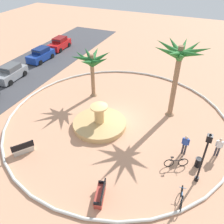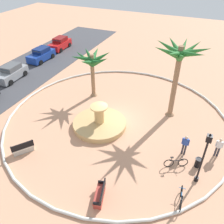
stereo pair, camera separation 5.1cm
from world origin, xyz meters
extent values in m
plane|color=tan|center=(0.00, 0.00, 0.00)|extent=(80.00, 80.00, 0.00)
torus|color=silver|center=(0.00, 0.00, 0.10)|extent=(19.29, 19.29, 0.20)
cylinder|color=tan|center=(-1.44, 1.02, 0.23)|extent=(4.51, 4.51, 0.45)
cylinder|color=#19567F|center=(-1.44, 1.02, 0.19)|extent=(3.97, 3.97, 0.34)
cylinder|color=tan|center=(-1.44, 1.02, 1.18)|extent=(0.81, 0.81, 1.46)
cylinder|color=#E0B370|center=(-1.44, 1.02, 1.97)|extent=(1.44, 1.44, 0.12)
cylinder|color=#8E6B4C|center=(2.83, 3.77, 2.19)|extent=(0.38, 0.38, 4.38)
cone|color=#8E6B4C|center=(2.83, 3.77, 0.25)|extent=(0.72, 0.72, 0.50)
cone|color=#1E6028|center=(3.77, 3.90, 4.13)|extent=(2.10, 0.83, 1.05)
cone|color=#1E6028|center=(3.46, 4.47, 4.11)|extent=(1.79, 1.89, 1.09)
cone|color=#1E6028|center=(2.88, 4.63, 3.91)|extent=(0.69, 2.03, 1.43)
cone|color=#1E6028|center=(2.25, 4.53, 4.13)|extent=(1.68, 1.97, 1.05)
cone|color=#1E6028|center=(1.93, 3.83, 3.98)|extent=(2.06, 0.68, 1.32)
cone|color=#1E6028|center=(2.29, 3.04, 3.99)|extent=(1.66, 1.97, 1.29)
cone|color=#1E6028|center=(2.72, 2.91, 3.91)|extent=(0.81, 2.05, 1.43)
cone|color=#1E6028|center=(3.48, 3.13, 4.01)|extent=(1.84, 1.83, 1.25)
cylinder|color=#8E6B4C|center=(2.58, -4.11, 3.21)|extent=(0.43, 0.43, 6.41)
cone|color=#8E6B4C|center=(2.58, -4.11, 0.25)|extent=(0.83, 0.83, 0.50)
cone|color=#28702D|center=(3.62, -4.15, 5.99)|extent=(2.32, 0.66, 1.36)
cone|color=#28702D|center=(3.44, -3.46, 6.08)|extent=(2.19, 1.85, 1.19)
cone|color=#28702D|center=(2.89, -3.08, 6.07)|extent=(1.20, 2.38, 1.21)
cone|color=#28702D|center=(2.07, -3.19, 5.99)|extent=(1.60, 2.29, 1.36)
cone|color=#28702D|center=(1.54, -3.82, 6.09)|extent=(2.39, 1.16, 1.18)
cone|color=#28702D|center=(1.59, -4.36, 5.93)|extent=(2.34, 1.10, 1.48)
cone|color=#28702D|center=(1.98, -5.02, 6.10)|extent=(1.75, 2.25, 1.15)
cone|color=#28702D|center=(2.76, -5.18, 6.10)|extent=(0.94, 2.38, 1.15)
cone|color=#28702D|center=(3.42, -4.72, 5.97)|extent=(2.19, 1.79, 1.40)
cube|color=beige|center=(-6.49, 4.85, 0.45)|extent=(1.58, 1.36, 0.12)
cube|color=black|center=(-6.61, 4.68, 0.75)|extent=(1.33, 1.02, 0.50)
cube|color=#B6ADA0|center=(-6.49, 4.85, 0.20)|extent=(1.45, 1.25, 0.39)
cube|color=black|center=(-7.09, 5.30, 0.59)|extent=(0.33, 0.41, 0.24)
cube|color=black|center=(-5.89, 4.40, 0.59)|extent=(0.33, 0.41, 0.24)
cube|color=#B73D33|center=(-7.80, -2.08, 0.45)|extent=(1.67, 0.90, 0.12)
cube|color=black|center=(-7.74, -2.29, 0.75)|extent=(1.57, 0.49, 0.50)
cube|color=#9C342B|center=(-7.80, -2.08, 0.20)|extent=(1.54, 0.82, 0.39)
cube|color=black|center=(-8.52, -2.28, 0.59)|extent=(0.19, 0.46, 0.24)
cube|color=black|center=(-7.07, -1.89, 0.59)|extent=(0.19, 0.46, 0.24)
cylinder|color=black|center=(-4.04, -7.28, 1.73)|extent=(0.12, 0.12, 3.45)
cylinder|color=black|center=(-4.04, -7.28, 0.15)|extent=(0.28, 0.28, 0.30)
cube|color=black|center=(-4.04, -7.28, 3.67)|extent=(0.32, 0.32, 0.44)
sphere|color=#F2EDCC|center=(-4.04, -7.28, 3.67)|extent=(0.22, 0.22, 0.22)
cone|color=black|center=(-4.04, -7.28, 3.95)|extent=(0.20, 0.20, 0.18)
cylinder|color=black|center=(-2.76, -7.18, 0.35)|extent=(0.40, 0.40, 0.70)
torus|color=#4C4C51|center=(-2.76, -7.18, 0.70)|extent=(0.46, 0.46, 0.06)
torus|color=black|center=(-5.56, -6.56, 0.36)|extent=(0.72, 0.14, 0.72)
torus|color=black|center=(-6.55, -6.67, 0.36)|extent=(0.72, 0.14, 0.72)
cylinder|color=#1E66B2|center=(-6.06, -6.61, 0.59)|extent=(0.95, 0.16, 0.05)
cylinder|color=#1E66B2|center=(-6.40, -6.65, 0.74)|extent=(0.04, 0.04, 0.30)
cube|color=black|center=(-6.40, -6.65, 0.91)|extent=(0.21, 0.12, 0.06)
cylinder|color=#1E66B2|center=(-5.61, -6.56, 0.73)|extent=(0.08, 0.44, 0.03)
torus|color=black|center=(-3.17, -6.23, 0.36)|extent=(0.38, 0.67, 0.72)
torus|color=black|center=(-3.63, -5.35, 0.36)|extent=(0.38, 0.67, 0.72)
cylinder|color=black|center=(-3.40, -5.79, 0.59)|extent=(0.48, 0.87, 0.05)
cylinder|color=black|center=(-3.56, -5.48, 0.74)|extent=(0.04, 0.04, 0.30)
cube|color=black|center=(-3.56, -5.48, 0.91)|extent=(0.18, 0.22, 0.06)
cylinder|color=black|center=(-3.19, -6.19, 0.73)|extent=(0.40, 0.23, 0.03)
cylinder|color=#33333D|center=(-1.94, -6.16, 0.46)|extent=(0.14, 0.14, 0.91)
cylinder|color=#33333D|center=(-1.92, -5.98, 0.46)|extent=(0.14, 0.14, 0.91)
cube|color=#2D4CA5|center=(-1.93, -6.07, 1.19)|extent=(0.22, 0.35, 0.56)
sphere|color=beige|center=(-1.93, -6.07, 1.59)|extent=(0.22, 0.22, 0.22)
cylinder|color=#2D4CA5|center=(-1.94, -6.29, 1.19)|extent=(0.09, 0.09, 0.53)
cylinder|color=#2D4CA5|center=(-1.91, -5.85, 1.19)|extent=(0.09, 0.09, 0.53)
cylinder|color=#33333D|center=(-1.18, -8.40, 0.43)|extent=(0.14, 0.14, 0.86)
cylinder|color=#33333D|center=(-1.18, -8.22, 0.43)|extent=(0.14, 0.14, 0.86)
cube|color=white|center=(-1.18, -8.31, 1.14)|extent=(0.21, 0.35, 0.56)
sphere|color=beige|center=(-1.18, -8.31, 1.54)|extent=(0.22, 0.22, 0.22)
cylinder|color=white|center=(-1.17, -8.53, 1.14)|extent=(0.09, 0.09, 0.53)
cylinder|color=white|center=(-1.19, -8.09, 1.14)|extent=(0.09, 0.09, 0.53)
cube|color=gray|center=(2.29, 14.02, 0.64)|extent=(4.08, 1.90, 0.90)
cube|color=#545558|center=(2.49, 14.03, 1.36)|extent=(2.07, 1.55, 0.60)
cube|color=#333D47|center=(1.59, 13.98, 1.28)|extent=(0.36, 1.37, 0.51)
cylinder|color=black|center=(1.10, 13.11, 0.32)|extent=(0.65, 0.25, 0.64)
cylinder|color=black|center=(3.57, 13.24, 0.32)|extent=(0.65, 0.25, 0.64)
cylinder|color=black|center=(3.49, 14.93, 0.32)|extent=(0.65, 0.25, 0.64)
cube|color=navy|center=(8.11, 14.30, 0.64)|extent=(4.05, 1.82, 0.90)
cube|color=navy|center=(8.31, 14.29, 1.36)|extent=(2.04, 1.51, 0.60)
cube|color=#333D47|center=(7.41, 14.32, 1.28)|extent=(0.33, 1.37, 0.51)
cylinder|color=black|center=(6.85, 13.49, 0.32)|extent=(0.65, 0.24, 0.64)
cylinder|color=black|center=(6.90, 15.19, 0.32)|extent=(0.65, 0.24, 0.64)
cylinder|color=black|center=(9.33, 13.41, 0.32)|extent=(0.65, 0.24, 0.64)
cylinder|color=black|center=(9.38, 15.11, 0.32)|extent=(0.65, 0.24, 0.64)
cube|color=red|center=(12.75, 14.45, 0.64)|extent=(4.07, 1.87, 0.90)
cube|color=maroon|center=(12.95, 14.46, 1.36)|extent=(2.06, 1.53, 0.60)
cube|color=#333D47|center=(12.05, 14.42, 1.28)|extent=(0.35, 1.37, 0.51)
cylinder|color=black|center=(11.55, 13.55, 0.32)|extent=(0.65, 0.25, 0.64)
cylinder|color=black|center=(11.48, 15.25, 0.32)|extent=(0.65, 0.25, 0.64)
cylinder|color=black|center=(14.03, 13.66, 0.32)|extent=(0.65, 0.25, 0.64)
cylinder|color=black|center=(13.95, 15.36, 0.32)|extent=(0.65, 0.25, 0.64)
camera|label=1|loc=(-15.36, -6.15, 12.56)|focal=37.56mm
camera|label=2|loc=(-15.34, -6.20, 12.56)|focal=37.56mm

